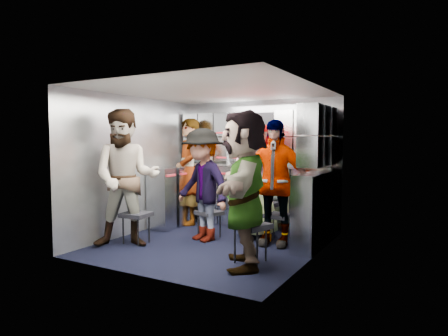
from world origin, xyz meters
The scene contains 29 objects.
floor centered at (0.00, 0.00, 0.00)m, with size 3.00×3.00×0.00m, color black.
wall_back centered at (0.00, 1.50, 1.05)m, with size 2.80×0.04×2.10m, color gray.
wall_left centered at (-1.40, 0.00, 1.05)m, with size 0.04×3.00×2.10m, color gray.
wall_right centered at (1.40, 0.00, 1.05)m, with size 0.04×3.00×2.10m, color gray.
ceiling centered at (0.00, 0.00, 2.10)m, with size 2.80×3.00×0.02m, color silver.
cart_bank_back centered at (0.00, 1.29, 0.49)m, with size 2.68×0.38×0.99m, color #9FA4AF.
cart_bank_left centered at (-1.19, 0.56, 0.49)m, with size 0.38×0.76×0.99m, color #9FA4AF.
counter centered at (0.00, 1.29, 1.01)m, with size 2.68×0.42×0.03m, color silver.
locker_bank_back centered at (0.00, 1.35, 1.49)m, with size 2.68×0.28×0.82m, color #9FA4AF.
locker_bank_right centered at (1.25, 0.70, 1.49)m, with size 0.28×1.00×0.82m, color #9FA4AF.
right_cabinet centered at (1.25, 0.60, 0.50)m, with size 0.28×1.20×1.00m, color #9FA4AF.
coffee_niche centered at (0.18, 1.41, 1.47)m, with size 0.46×0.16×0.84m, color black, non-canonical shape.
red_latch_strip centered at (0.00, 1.09, 0.88)m, with size 2.60×0.02×0.03m, color maroon.
jump_seat_near_left centered at (-0.95, -0.50, 0.38)m, with size 0.39×0.38×0.43m.
jump_seat_mid_left centered at (-0.23, 0.27, 0.35)m, with size 0.42×0.41×0.40m.
jump_seat_center centered at (0.37, 0.80, 0.44)m, with size 0.46×0.44×0.50m.
jump_seat_mid_right centered at (0.75, 0.54, 0.36)m, with size 0.38×0.36×0.40m.
jump_seat_near_right centered at (0.81, -0.50, 0.41)m, with size 0.48×0.47×0.46m.
attendant_standing centered at (-1.05, 0.94, 0.90)m, with size 0.66×0.43×1.80m, color black.
attendant_arc_a centered at (-0.95, -0.68, 0.93)m, with size 0.90×0.70×1.85m, color black.
attendant_arc_b centered at (-0.23, 0.09, 0.80)m, with size 1.03×0.59×1.60m, color black.
attendant_arc_c centered at (0.37, 0.62, 0.85)m, with size 0.83×0.54×1.70m, color black.
attendant_arc_d centered at (0.75, 0.36, 0.86)m, with size 1.01×0.42×1.72m, color black.
attendant_arc_e centered at (0.81, -0.68, 0.89)m, with size 1.65×0.52×1.77m, color black.
bottle_left centered at (-0.43, 1.24, 1.17)m, with size 0.07×0.07×0.27m, color white.
bottle_mid centered at (-0.21, 1.24, 1.16)m, with size 0.06×0.06×0.25m, color white.
bottle_right centered at (1.10, 1.24, 1.14)m, with size 0.07×0.07×0.23m, color white.
cup_left centered at (-0.82, 1.23, 1.08)m, with size 0.08×0.08×0.09m, color tan.
cup_right centered at (0.86, 1.23, 1.08)m, with size 0.08×0.08×0.10m, color tan.
Camera 1 is at (2.80, -4.67, 1.43)m, focal length 32.00 mm.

